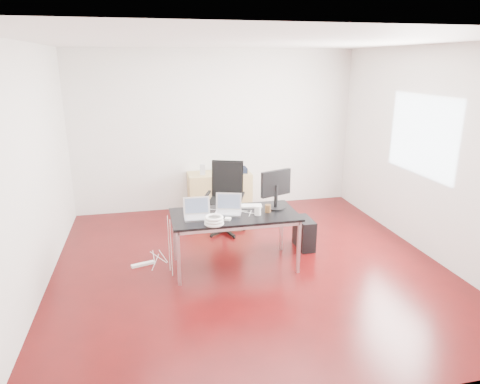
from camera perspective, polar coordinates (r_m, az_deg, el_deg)
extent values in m
plane|color=#390607|center=(5.74, 1.21, -9.73)|extent=(5.00, 5.00, 0.00)
plane|color=silver|center=(5.13, 1.42, 19.44)|extent=(5.00, 5.00, 0.00)
plane|color=silver|center=(7.67, -3.21, 8.12)|extent=(5.00, 0.00, 5.00)
plane|color=silver|center=(3.01, 12.85, -6.59)|extent=(5.00, 0.00, 5.00)
plane|color=silver|center=(5.27, -26.16, 2.28)|extent=(0.00, 5.00, 5.00)
plane|color=silver|center=(6.33, 23.94, 4.79)|extent=(0.00, 5.00, 5.00)
plane|color=white|center=(6.45, 23.01, 6.91)|extent=(0.00, 1.50, 1.50)
cube|color=black|center=(5.44, -0.74, -3.06)|extent=(1.60, 0.80, 0.03)
cube|color=silver|center=(5.17, -8.17, -8.76)|extent=(0.04, 0.04, 0.70)
cube|color=silver|center=(5.81, -8.75, -5.80)|extent=(0.04, 0.04, 0.70)
cube|color=silver|center=(5.46, 7.82, -7.27)|extent=(0.04, 0.04, 0.70)
cube|color=silver|center=(6.07, 5.55, -4.65)|extent=(0.04, 0.04, 0.70)
cylinder|color=black|center=(6.70, -1.99, -3.50)|extent=(0.06, 0.06, 0.47)
cube|color=black|center=(6.61, -2.02, -1.35)|extent=(0.61, 0.60, 0.06)
cube|color=black|center=(6.73, -1.73, 1.70)|extent=(0.47, 0.25, 0.55)
cube|color=tan|center=(7.60, -4.97, -0.13)|extent=(0.50, 0.50, 0.70)
cube|color=tan|center=(7.70, -0.55, 0.15)|extent=(0.50, 0.50, 0.70)
cube|color=black|center=(6.23, 8.55, -5.45)|extent=(0.20, 0.45, 0.44)
cylinder|color=black|center=(7.73, -2.33, -1.41)|extent=(0.24, 0.24, 0.28)
cube|color=white|center=(5.87, -12.84, -9.38)|extent=(0.30, 0.14, 0.04)
cube|color=silver|center=(5.30, -5.64, -3.43)|extent=(0.34, 0.24, 0.01)
cube|color=silver|center=(5.37, -5.79, -1.84)|extent=(0.33, 0.06, 0.22)
cube|color=#475166|center=(5.36, -5.78, -1.86)|extent=(0.29, 0.05, 0.18)
cube|color=silver|center=(5.43, -1.60, -2.84)|extent=(0.38, 0.32, 0.01)
cube|color=silver|center=(5.50, -1.48, -1.28)|extent=(0.33, 0.14, 0.22)
cube|color=#475166|center=(5.50, -1.46, -1.30)|extent=(0.29, 0.12, 0.18)
cylinder|color=black|center=(5.66, 4.77, -2.06)|extent=(0.26, 0.26, 0.02)
cylinder|color=black|center=(5.60, 4.81, -0.51)|extent=(0.05, 0.05, 0.30)
cube|color=black|center=(5.57, 4.80, 1.20)|extent=(0.44, 0.21, 0.34)
cube|color=#475166|center=(5.60, 4.72, 1.28)|extent=(0.37, 0.14, 0.29)
cube|color=white|center=(5.68, 0.71, -1.89)|extent=(0.46, 0.21, 0.02)
cylinder|color=white|center=(5.37, 2.38, -2.48)|extent=(0.09, 0.09, 0.12)
cylinder|color=brown|center=(5.49, 3.74, -2.20)|extent=(0.08, 0.08, 0.10)
torus|color=white|center=(5.08, -3.47, -4.18)|extent=(0.24, 0.24, 0.04)
torus|color=white|center=(5.07, -3.48, -3.80)|extent=(0.23, 0.23, 0.04)
torus|color=white|center=(5.06, -3.49, -3.42)|extent=(0.22, 0.22, 0.04)
cube|color=white|center=(5.22, -1.63, -3.61)|extent=(0.09, 0.09, 0.03)
cube|color=#9E9E9E|center=(7.43, -5.02, 2.99)|extent=(0.10, 0.09, 0.18)
cube|color=black|center=(7.56, -0.26, 2.96)|extent=(0.31, 0.25, 0.09)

